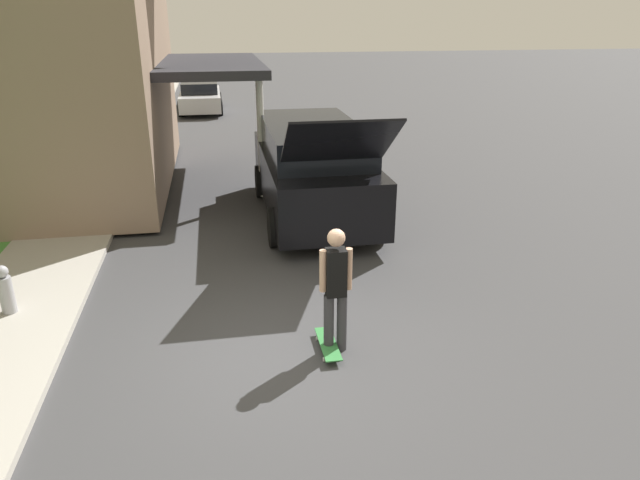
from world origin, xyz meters
TOP-DOWN VIEW (x-y plane):
  - ground_plane at (0.00, 0.00)m, footprint 120.00×120.00m
  - sidewalk at (-3.60, 6.00)m, footprint 1.80×80.00m
  - suv_parked at (1.35, 5.13)m, footprint 2.20×5.75m
  - car_down_street at (-1.19, 20.00)m, footprint 1.86×4.58m
  - skateboarder at (0.75, -0.14)m, footprint 0.41×0.22m
  - skateboard at (0.66, -0.12)m, footprint 0.23×0.82m
  - fire_hydrant at (-3.65, 1.50)m, footprint 0.20×0.20m

SIDE VIEW (x-z plane):
  - ground_plane at x=0.00m, z-range 0.00..0.00m
  - sidewalk at x=-3.60m, z-range 0.00..0.10m
  - skateboard at x=0.66m, z-range 0.03..0.13m
  - fire_hydrant at x=-3.65m, z-range 0.09..0.81m
  - car_down_street at x=-1.19m, z-range -0.01..1.29m
  - skateboarder at x=0.75m, z-range 0.09..1.76m
  - suv_parked at x=1.35m, z-range -0.24..2.35m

